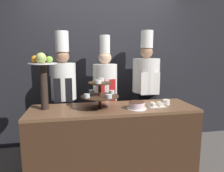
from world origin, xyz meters
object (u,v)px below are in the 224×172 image
Objects in this scene: fruit_pedestal at (43,73)px; chef_center_left at (105,91)px; chef_center_right at (146,87)px; cup_white at (166,102)px; cake_square_tray at (157,105)px; chef_left at (64,90)px; cake_round at (137,105)px; tiered_stand at (100,94)px.

chef_center_left is (0.81, 0.55, -0.35)m from fruit_pedestal.
chef_center_right is (1.45, 0.55, -0.30)m from fruit_pedestal.
chef_center_right is at bearing 96.05° from cup_white.
chef_center_right is at bearing 81.87° from cake_square_tray.
chef_left reaches higher than cup_white.
cake_square_tray is 0.68m from chef_center_right.
chef_center_left reaches higher than cake_square_tray.
fruit_pedestal is 1.16m from cake_round.
chef_center_right is at bearing 0.01° from chef_center_left.
fruit_pedestal is at bearing 170.95° from cake_round.
chef_center_left is at bearing 34.44° from fruit_pedestal.
chef_center_left reaches higher than fruit_pedestal.
tiered_stand is 0.68× the size of fruit_pedestal.
chef_center_left is at bearing 139.75° from cup_white.
chef_center_left reaches higher than tiered_stand.
cake_square_tray is 1.34m from chef_left.
chef_center_left is at bearing 110.53° from cake_round.
chef_center_right is at bearing 37.36° from tiered_stand.
chef_center_right reaches higher than cake_square_tray.
fruit_pedestal is at bearing -109.52° from chef_left.
chef_left is (-1.32, 0.60, 0.10)m from cup_white.
cake_round is 1.16× the size of cake_square_tray.
cup_white is (1.51, -0.05, -0.40)m from fruit_pedestal.
cup_white is at bearing 0.78° from tiered_stand.
fruit_pedestal is at bearing -145.56° from chef_center_left.
cake_round is 1.14m from chef_left.
tiered_stand is 0.70m from fruit_pedestal.
chef_center_left reaches higher than cup_white.
tiered_stand reaches higher than cake_square_tray.
cake_round is at bearing -14.80° from tiered_stand.
tiered_stand is 0.88m from cup_white.
chef_left reaches higher than fruit_pedestal.
cup_white is 1.45m from chef_left.
chef_center_left is 0.65m from chef_center_right.
cup_white is 0.93m from chef_center_left.
fruit_pedestal is 1.42m from cake_square_tray.
tiered_stand is at bearing 165.20° from cake_round.
tiered_stand reaches higher than cake_round.
cake_square_tray is 0.86m from chef_center_left.
fruit_pedestal reaches higher than cup_white.
cup_white is (0.86, 0.01, -0.14)m from tiered_stand.
tiered_stand is 0.76m from chef_left.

